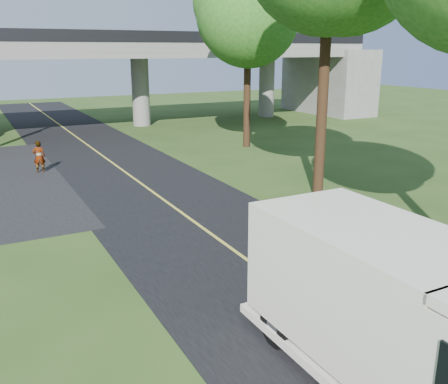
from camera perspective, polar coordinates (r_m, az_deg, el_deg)
ground at (r=11.79m, az=13.62°, el=-15.21°), size 120.00×120.00×0.00m
road at (r=19.69m, az=-5.63°, el=-1.86°), size 7.00×90.00×0.02m
lane_line at (r=19.69m, az=-5.63°, el=-1.81°), size 0.12×90.00×0.01m
overpass at (r=40.07m, az=-18.02°, el=13.14°), size 54.00×10.00×7.30m
tree_right_far at (r=31.75m, az=3.28°, el=20.08°), size 5.77×5.67×10.99m
step_van at (r=9.46m, az=19.71°, el=-12.94°), size 2.62×6.99×2.93m
pedestrian at (r=26.86m, az=-20.38°, el=3.80°), size 0.66×0.50×1.63m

